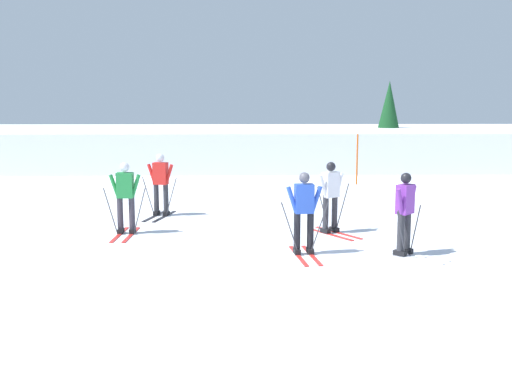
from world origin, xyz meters
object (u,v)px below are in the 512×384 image
Objects in this scene: skier_purple at (405,211)px; trail_marker_pole at (357,159)px; skier_white at (331,195)px; skier_red at (161,183)px; skier_green at (125,196)px; conifer_far_left at (389,116)px; skier_blue at (304,211)px.

skier_purple is 10.32m from trail_marker_pole.
skier_white is 1.00× the size of skier_red.
skier_green is 6.44m from skier_purple.
conifer_far_left is at bearing 72.18° from skier_white.
skier_purple is (6.09, -2.10, -0.00)m from skier_green.
skier_green is 1.00× the size of skier_blue.
skier_red is at bearing 142.03° from skier_purple.
skier_white is 0.42× the size of conifer_far_left.
conifer_far_left is at bearing 77.75° from skier_purple.
skier_blue is 0.91× the size of trail_marker_pole.
skier_purple is at bearing -19.07° from skier_green.
skier_purple is at bearing -95.16° from trail_marker_pole.
skier_red is (-4.34, 2.23, -0.00)m from skier_white.
skier_blue is 10.60m from trail_marker_pole.
skier_purple is at bearing -102.25° from conifer_far_left.
skier_blue is 19.14m from conifer_far_left.
skier_white is at bearing -27.23° from skier_red.
skier_white is 2.44m from skier_purple.
skier_green is (-4.87, -0.00, -0.00)m from skier_white.
skier_purple is at bearing -37.97° from skier_red.
skier_blue is 0.42× the size of conifer_far_left.
trail_marker_pole reaches higher than skier_blue.
skier_white and skier_blue have the same top height.
skier_green is (-0.53, -2.24, 0.00)m from skier_red.
skier_white is at bearing 120.10° from skier_purple.
skier_green and skier_purple have the same top height.
skier_green is at bearing -179.97° from skier_white.
trail_marker_pole is at bearing 75.26° from skier_white.
skier_blue is at bearing -108.36° from conifer_far_left.
skier_purple is 0.91× the size of trail_marker_pole.
skier_green is at bearing -103.23° from skier_red.
skier_green is at bearing -130.64° from trail_marker_pole.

